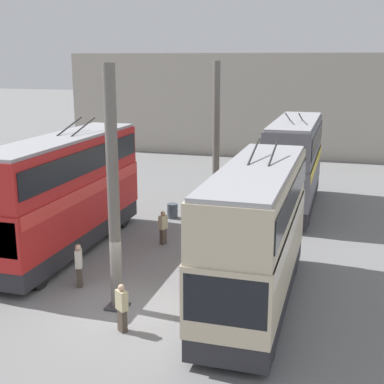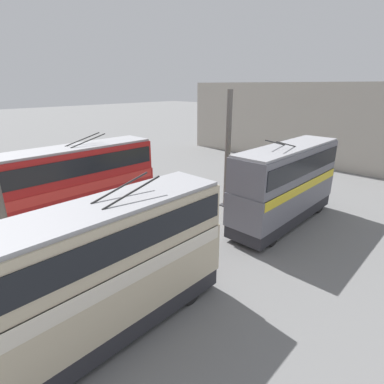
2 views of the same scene
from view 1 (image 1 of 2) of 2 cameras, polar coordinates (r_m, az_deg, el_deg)
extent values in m
plane|color=slate|center=(19.40, -8.07, -12.24)|extent=(240.00, 240.00, 0.00)
cube|color=#A8A093|center=(47.53, 7.34, 9.07)|extent=(0.50, 36.00, 8.99)
cylinder|color=#605B56|center=(18.04, -8.40, 0.00)|extent=(0.41, 0.41, 8.43)
cube|color=#333338|center=(19.47, -7.95, -12.01)|extent=(0.73, 0.73, 0.08)
cylinder|color=#605B56|center=(31.59, 2.60, 6.17)|extent=(0.41, 0.41, 8.43)
cube|color=#333338|center=(32.42, 2.52, -1.16)|extent=(0.73, 0.73, 0.08)
cylinder|color=black|center=(16.34, 8.27, -15.76)|extent=(0.93, 0.30, 0.93)
cylinder|color=black|center=(16.69, 0.87, -14.91)|extent=(0.93, 0.30, 0.93)
cylinder|color=black|center=(22.35, 10.73, -7.40)|extent=(0.93, 0.30, 0.93)
cylinder|color=black|center=(22.61, 5.39, -6.95)|extent=(0.93, 0.30, 0.93)
cube|color=#28282D|center=(19.43, 6.64, -10.07)|extent=(9.48, 2.45, 0.76)
cube|color=beige|center=(18.89, 6.77, -6.04)|extent=(9.67, 2.50, 2.15)
cube|color=silver|center=(18.63, 6.84, -3.72)|extent=(9.38, 2.54, 0.55)
cube|color=beige|center=(18.31, 6.94, -0.32)|extent=(9.57, 2.43, 1.73)
cube|color=black|center=(18.29, 6.95, -0.06)|extent=(9.28, 2.51, 0.95)
cube|color=#9E9EA3|center=(18.10, 7.03, 2.55)|extent=(9.48, 2.25, 0.14)
cube|color=black|center=(14.47, 3.56, -11.54)|extent=(0.12, 2.30, 1.38)
cylinder|color=#282828|center=(19.16, 8.69, 4.23)|extent=(2.35, 0.07, 0.65)
cylinder|color=#282828|center=(19.27, 6.62, 4.35)|extent=(2.35, 0.07, 0.65)
cylinder|color=black|center=(35.02, 12.93, 0.45)|extent=(1.03, 0.30, 1.03)
cylinder|color=black|center=(35.19, 9.52, 0.68)|extent=(1.03, 0.30, 1.03)
cylinder|color=black|center=(28.65, 12.09, -2.54)|extent=(1.03, 0.30, 1.03)
cylinder|color=black|center=(28.85, 7.93, -2.24)|extent=(1.03, 0.30, 1.03)
cube|color=#28282D|center=(31.76, 10.67, -0.53)|extent=(9.41, 2.45, 0.78)
cube|color=slate|center=(31.44, 10.78, 1.93)|extent=(9.60, 2.50, 2.01)
cube|color=yellow|center=(31.30, 10.84, 3.23)|extent=(9.31, 2.54, 0.55)
cube|color=slate|center=(31.09, 10.95, 5.51)|extent=(9.51, 2.43, 1.97)
cube|color=black|center=(31.08, 10.96, 5.69)|extent=(9.22, 2.51, 1.08)
cube|color=#9E9EA3|center=(30.96, 11.04, 7.44)|extent=(9.41, 2.25, 0.14)
cube|color=black|center=(36.04, 11.55, 3.76)|extent=(0.12, 2.30, 1.29)
cylinder|color=#282828|center=(29.70, 11.53, 7.85)|extent=(2.35, 0.07, 0.65)
cylinder|color=#282828|center=(29.77, 10.17, 7.92)|extent=(2.35, 0.07, 0.65)
cylinder|color=black|center=(21.39, -15.98, -8.48)|extent=(1.10, 0.30, 1.10)
cylinder|color=black|center=(28.01, -7.39, -2.65)|extent=(1.10, 0.30, 1.10)
cylinder|color=black|center=(28.89, -11.21, -2.28)|extent=(1.10, 0.30, 1.10)
cube|color=#28282D|center=(25.12, -13.14, -4.53)|extent=(10.74, 2.45, 0.80)
cube|color=red|center=(24.70, -13.32, -1.34)|extent=(10.96, 2.50, 2.10)
cube|color=red|center=(24.51, -13.42, 0.40)|extent=(10.63, 2.54, 0.55)
cube|color=red|center=(24.26, -13.59, 3.20)|extent=(10.85, 2.43, 1.89)
cube|color=black|center=(24.25, -13.60, 3.42)|extent=(10.52, 2.51, 1.04)
cube|color=#9E9EA3|center=(24.10, -13.73, 5.56)|extent=(10.74, 2.25, 0.14)
cylinder|color=#282828|center=(25.07, -11.52, 6.83)|extent=(2.35, 0.07, 0.65)
cylinder|color=#282828|center=(25.40, -12.93, 6.85)|extent=(2.35, 0.07, 0.65)
cube|color=#473D33|center=(25.37, -3.09, -4.75)|extent=(0.35, 0.29, 0.75)
cube|color=tan|center=(25.15, -3.11, -3.24)|extent=(0.48, 0.37, 0.65)
sphere|color=#A37A5B|center=(25.03, -3.12, -2.30)|extent=(0.21, 0.21, 0.21)
cube|color=#473D33|center=(17.79, -7.44, -13.43)|extent=(0.34, 0.36, 0.75)
cube|color=tan|center=(17.47, -7.51, -11.37)|extent=(0.44, 0.48, 0.66)
sphere|color=tan|center=(17.29, -7.56, -10.07)|extent=(0.21, 0.21, 0.21)
cube|color=#473D33|center=(21.22, -11.90, -8.85)|extent=(0.35, 0.30, 0.80)
cube|color=beige|center=(20.95, -12.00, -6.97)|extent=(0.48, 0.38, 0.69)
sphere|color=tan|center=(20.79, -12.07, -5.79)|extent=(0.23, 0.23, 0.23)
cube|color=#2D2D33|center=(21.06, 0.82, -8.79)|extent=(0.36, 0.35, 0.74)
cube|color=#4C7051|center=(20.80, 0.82, -7.02)|extent=(0.47, 0.46, 0.65)
sphere|color=tan|center=(20.65, 0.83, -5.91)|extent=(0.21, 0.21, 0.21)
cylinder|color=#424C56|center=(29.41, -2.10, -2.03)|extent=(0.58, 0.58, 0.80)
cylinder|color=#424C56|center=(29.41, -2.10, -2.03)|extent=(0.61, 0.61, 0.04)
camera|label=2|loc=(14.43, 39.54, 11.47)|focal=28.00mm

